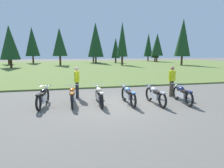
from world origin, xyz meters
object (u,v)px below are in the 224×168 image
(motorcycle_black, at_px, (43,97))
(motorcycle_silver, at_px, (155,95))
(rider_near_row_end, at_px, (172,80))
(motorcycle_navy, at_px, (182,94))
(motorcycle_sky_blue, at_px, (128,95))
(rider_checking_bike, at_px, (77,81))
(motorcycle_cream, at_px, (99,95))
(motorcycle_orange, at_px, (72,96))

(motorcycle_black, height_order, motorcycle_silver, same)
(motorcycle_silver, xyz_separation_m, rider_near_row_end, (1.64, 1.39, 0.51))
(motorcycle_silver, bearing_deg, motorcycle_navy, -2.23)
(motorcycle_sky_blue, relative_size, motorcycle_silver, 1.00)
(rider_near_row_end, distance_m, rider_checking_bike, 5.21)
(motorcycle_black, xyz_separation_m, motorcycle_silver, (5.12, -0.77, 0.00))
(motorcycle_silver, relative_size, rider_checking_bike, 1.26)
(motorcycle_black, distance_m, rider_checking_bike, 2.21)
(motorcycle_navy, bearing_deg, rider_checking_bike, 155.38)
(motorcycle_cream, relative_size, motorcycle_sky_blue, 1.00)
(motorcycle_cream, bearing_deg, motorcycle_orange, 169.78)
(motorcycle_sky_blue, relative_size, rider_checking_bike, 1.26)
(motorcycle_cream, relative_size, motorcycle_silver, 1.00)
(motorcycle_navy, bearing_deg, motorcycle_orange, 171.14)
(motorcycle_silver, bearing_deg, motorcycle_orange, 168.77)
(motorcycle_sky_blue, xyz_separation_m, motorcycle_silver, (1.23, -0.31, 0.00))
(rider_near_row_end, bearing_deg, motorcycle_sky_blue, -159.39)
(motorcycle_cream, bearing_deg, rider_checking_bike, 119.02)
(motorcycle_navy, bearing_deg, motorcycle_black, 172.80)
(motorcycle_orange, xyz_separation_m, motorcycle_silver, (3.82, -0.76, 0.00))
(motorcycle_black, distance_m, motorcycle_silver, 5.18)
(motorcycle_sky_blue, xyz_separation_m, rider_checking_bike, (-2.27, 1.88, 0.51))
(motorcycle_black, xyz_separation_m, motorcycle_sky_blue, (3.89, -0.46, 0.00))
(motorcycle_cream, distance_m, motorcycle_sky_blue, 1.38)
(motorcycle_black, xyz_separation_m, motorcycle_cream, (2.53, -0.23, 0.00))
(motorcycle_black, relative_size, motorcycle_orange, 0.99)
(motorcycle_black, bearing_deg, motorcycle_navy, -7.20)
(motorcycle_navy, height_order, rider_checking_bike, rider_checking_bike)
(motorcycle_cream, relative_size, rider_near_row_end, 1.26)
(motorcycle_cream, distance_m, rider_near_row_end, 4.34)
(motorcycle_silver, bearing_deg, rider_near_row_end, 40.35)
(motorcycle_sky_blue, height_order, motorcycle_silver, same)
(motorcycle_orange, height_order, rider_near_row_end, rider_near_row_end)
(motorcycle_navy, xyz_separation_m, rider_near_row_end, (0.24, 1.45, 0.51))
(rider_checking_bike, bearing_deg, motorcycle_silver, -31.99)
(motorcycle_orange, height_order, motorcycle_cream, same)
(motorcycle_orange, xyz_separation_m, motorcycle_sky_blue, (2.59, -0.45, 0.00))
(motorcycle_cream, bearing_deg, motorcycle_navy, -8.44)
(motorcycle_cream, distance_m, rider_checking_bike, 1.96)
(motorcycle_cream, distance_m, motorcycle_silver, 2.65)
(motorcycle_orange, height_order, motorcycle_silver, same)
(motorcycle_cream, xyz_separation_m, motorcycle_navy, (3.98, -0.59, 0.00))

